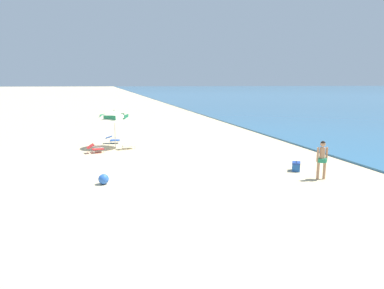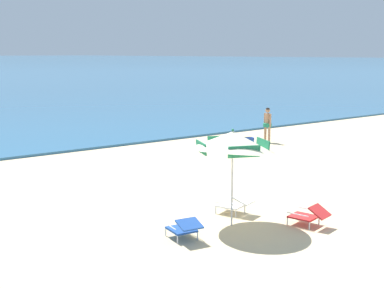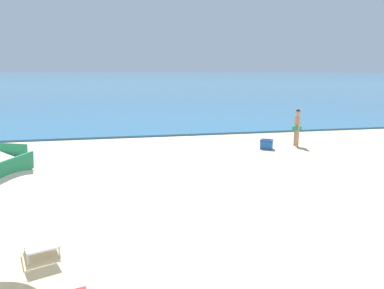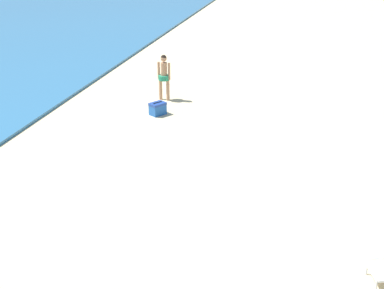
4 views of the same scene
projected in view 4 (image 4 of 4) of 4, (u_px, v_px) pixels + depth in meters
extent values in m
cylinder|color=silver|center=(376.00, 287.00, 10.31)|extent=(0.03, 0.03, 0.18)
cylinder|color=silver|center=(367.00, 270.00, 10.76)|extent=(0.03, 0.03, 0.18)
cylinder|color=silver|center=(383.00, 258.00, 10.71)|extent=(0.21, 0.52, 0.02)
cylinder|color=tan|center=(161.00, 89.00, 19.86)|extent=(0.11, 0.11, 0.77)
cylinder|color=tan|center=(168.00, 90.00, 19.77)|extent=(0.11, 0.11, 0.77)
cylinder|color=#23845B|center=(164.00, 78.00, 19.65)|extent=(0.39, 0.39, 0.16)
cylinder|color=tan|center=(164.00, 70.00, 19.55)|extent=(0.21, 0.21, 0.55)
cylinder|color=tan|center=(159.00, 70.00, 19.63)|extent=(0.08, 0.08, 0.58)
cylinder|color=tan|center=(169.00, 71.00, 19.49)|extent=(0.08, 0.08, 0.58)
sphere|color=tan|center=(164.00, 58.00, 19.39)|extent=(0.21, 0.21, 0.21)
sphere|color=black|center=(164.00, 58.00, 19.38)|extent=(0.19, 0.19, 0.19)
cube|color=#1E56A8|center=(158.00, 110.00, 18.56)|extent=(0.59, 0.54, 0.32)
cube|color=navy|center=(158.00, 104.00, 18.49)|extent=(0.60, 0.56, 0.08)
cylinder|color=black|center=(158.00, 102.00, 18.46)|extent=(0.30, 0.20, 0.02)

